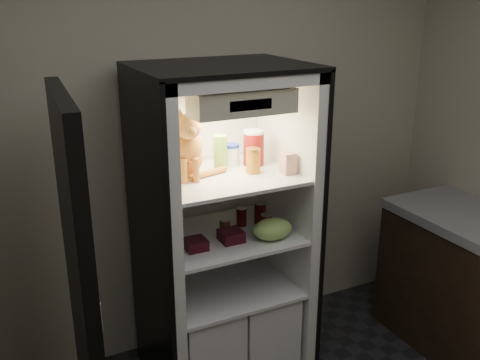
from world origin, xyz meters
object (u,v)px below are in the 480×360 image
object	(u,v)px
pepper_jar	(254,148)
soda_can_a	(241,217)
refrigerator	(221,253)
berry_box_right	(231,236)
tabby_cat	(186,150)
cream_carton	(288,163)
mayo_tub	(231,155)
grape_bag	(273,229)
condiment_jar	(225,226)
soda_can_b	(260,213)
berry_box_left	(196,244)
soda_can_c	(266,224)
parmesan_shaker	(220,153)
salsa_jar	(253,161)

from	to	relation	value
pepper_jar	soda_can_a	distance (m)	0.41
refrigerator	pepper_jar	distance (m)	0.64
pepper_jar	berry_box_right	xyz separation A→B (m)	(-0.23, -0.19, -0.42)
tabby_cat	cream_carton	world-z (taller)	tabby_cat
cream_carton	soda_can_a	distance (m)	0.45
mayo_tub	berry_box_right	size ratio (longest dim) A/B	1.03
grape_bag	berry_box_right	distance (m)	0.23
refrigerator	soda_can_a	size ratio (longest dim) A/B	17.23
pepper_jar	condiment_jar	world-z (taller)	pepper_jar
pepper_jar	mayo_tub	bearing A→B (deg)	159.24
soda_can_b	berry_box_left	world-z (taller)	soda_can_b
tabby_cat	berry_box_right	bearing A→B (deg)	-31.73
tabby_cat	pepper_jar	distance (m)	0.42
refrigerator	soda_can_b	world-z (taller)	refrigerator
grape_bag	berry_box_left	xyz separation A→B (m)	(-0.43, 0.07, -0.03)
soda_can_c	berry_box_right	world-z (taller)	soda_can_c
mayo_tub	tabby_cat	bearing A→B (deg)	-166.80
refrigerator	soda_can_b	bearing A→B (deg)	-4.19
tabby_cat	cream_carton	xyz separation A→B (m)	(0.51, -0.20, -0.09)
soda_can_c	berry_box_left	size ratio (longest dim) A/B	1.03
parmesan_shaker	mayo_tub	size ratio (longest dim) A/B	1.57
soda_can_a	berry_box_left	bearing A→B (deg)	-154.39
pepper_jar	berry_box_left	size ratio (longest dim) A/B	1.79
tabby_cat	parmesan_shaker	bearing A→B (deg)	16.10
soda_can_a	berry_box_left	world-z (taller)	soda_can_a
tabby_cat	condiment_jar	size ratio (longest dim) A/B	4.62
parmesan_shaker	tabby_cat	bearing A→B (deg)	-174.00
refrigerator	berry_box_left	world-z (taller)	refrigerator
refrigerator	pepper_jar	bearing A→B (deg)	6.50
pepper_jar	berry_box_right	world-z (taller)	pepper_jar
parmesan_shaker	cream_carton	bearing A→B (deg)	-36.79
condiment_jar	berry_box_right	xyz separation A→B (m)	(-0.01, -0.11, -0.01)
salsa_jar	parmesan_shaker	bearing A→B (deg)	137.09
mayo_tub	berry_box_right	bearing A→B (deg)	-116.35
soda_can_a	soda_can_b	distance (m)	0.12
salsa_jar	condiment_jar	bearing A→B (deg)	160.91
mayo_tub	soda_can_c	world-z (taller)	mayo_tub
mayo_tub	soda_can_a	world-z (taller)	mayo_tub
refrigerator	mayo_tub	distance (m)	0.57
pepper_jar	cream_carton	world-z (taller)	pepper_jar
soda_can_c	condiment_jar	world-z (taller)	soda_can_c
condiment_jar	soda_can_c	bearing A→B (deg)	-28.26
parmesan_shaker	berry_box_left	distance (m)	0.52
mayo_tub	condiment_jar	bearing A→B (deg)	-129.61
soda_can_b	grape_bag	size ratio (longest dim) A/B	0.56
soda_can_a	cream_carton	bearing A→B (deg)	-48.26
soda_can_c	soda_can_b	bearing A→B (deg)	74.35
salsa_jar	berry_box_left	bearing A→B (deg)	-170.22
mayo_tub	berry_box_right	world-z (taller)	mayo_tub
tabby_cat	soda_can_c	bearing A→B (deg)	-12.17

